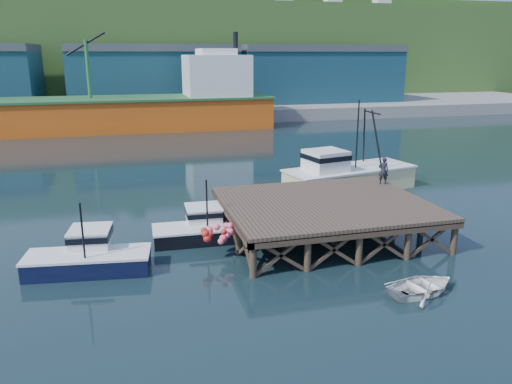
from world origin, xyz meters
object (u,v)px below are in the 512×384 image
object	(u,v)px
dinghy	(422,286)
boat_navy	(89,256)
dockworker	(383,171)
boat_black	(206,228)
trawler	(347,172)

from	to	relation	value
dinghy	boat_navy	bearing A→B (deg)	55.05
dockworker	boat_black	bearing A→B (deg)	27.99
dinghy	dockworker	distance (m)	12.23
trawler	dinghy	bearing A→B (deg)	-115.64
dinghy	trawler	bearing A→B (deg)	-24.74
dinghy	dockworker	xyz separation A→B (m)	(4.01, 11.24, 2.70)
trawler	dockworker	size ratio (longest dim) A/B	6.05
boat_navy	dockworker	distance (m)	19.61
dockworker	dinghy	bearing A→B (deg)	90.68
boat_navy	trawler	distance (m)	22.18
boat_black	dockworker	size ratio (longest dim) A/B	3.37
boat_navy	dinghy	distance (m)	16.39
trawler	dinghy	distance (m)	18.15
boat_black	dockworker	distance (m)	12.80
boat_navy	dockworker	world-z (taller)	dockworker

